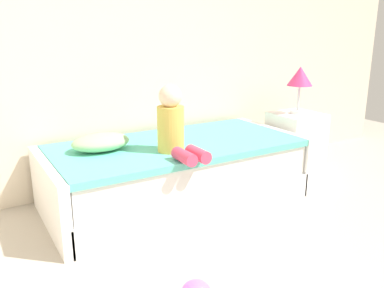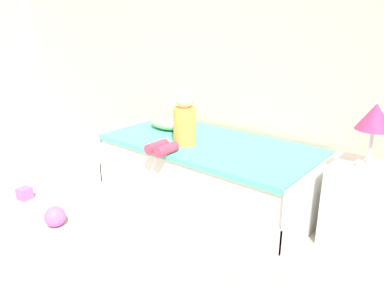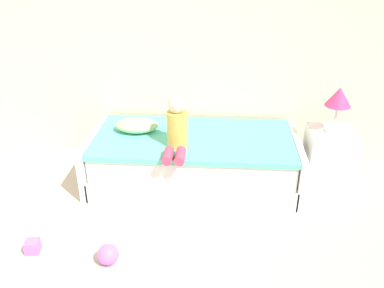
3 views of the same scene
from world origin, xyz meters
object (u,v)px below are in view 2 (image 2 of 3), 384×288
at_px(pillow, 169,123).
at_px(toy_block, 25,194).
at_px(toy_ball, 55,217).
at_px(bed, 209,168).
at_px(nightstand, 361,206).
at_px(child_figure, 181,123).
at_px(table_lamp, 375,120).

distance_m(pillow, toy_block, 1.52).
height_order(pillow, toy_ball, pillow).
xyz_separation_m(bed, toy_block, (-1.22, -1.19, -0.19)).
bearing_deg(nightstand, child_figure, -170.79).
relative_size(table_lamp, pillow, 1.02).
xyz_separation_m(nightstand, pillow, (-1.94, 0.09, 0.26)).
bearing_deg(child_figure, pillow, 143.87).
xyz_separation_m(bed, nightstand, (1.35, 0.01, 0.05)).
bearing_deg(nightstand, toy_ball, -146.41).
distance_m(child_figure, toy_ball, 1.29).
xyz_separation_m(bed, child_figure, (-0.14, -0.23, 0.46)).
bearing_deg(toy_block, pillow, 63.90).
bearing_deg(child_figure, bed, 57.97).
height_order(bed, toy_block, bed).
height_order(bed, nightstand, nightstand).
relative_size(pillow, toy_ball, 2.65).
distance_m(child_figure, toy_block, 1.59).
xyz_separation_m(child_figure, pillow, (-0.45, 0.33, -0.14)).
distance_m(nightstand, child_figure, 1.57).
bearing_deg(nightstand, toy_block, -154.96).
bearing_deg(child_figure, toy_block, -138.39).
relative_size(bed, toy_ball, 12.73).
distance_m(table_lamp, pillow, 1.98).
bearing_deg(toy_block, child_figure, 41.61).
xyz_separation_m(nightstand, table_lamp, (0.00, 0.00, 0.64)).
distance_m(bed, toy_ball, 1.40).
bearing_deg(pillow, table_lamp, -2.55).
height_order(nightstand, child_figure, child_figure).
height_order(child_figure, toy_ball, child_figure).
height_order(child_figure, pillow, child_figure).
bearing_deg(nightstand, bed, -179.42).
bearing_deg(nightstand, pillow, 177.45).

